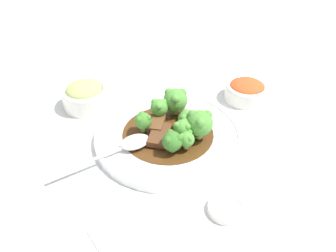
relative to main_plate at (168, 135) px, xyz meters
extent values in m
plane|color=silver|center=(0.00, 0.00, -0.01)|extent=(4.00, 4.00, 0.00)
cylinder|color=white|center=(0.00, 0.00, 0.00)|extent=(0.32, 0.32, 0.01)
torus|color=white|center=(0.00, 0.00, 0.00)|extent=(0.32, 0.32, 0.01)
cylinder|color=#4C2D14|center=(0.00, 0.00, 0.00)|extent=(0.20, 0.20, 0.00)
cube|color=brown|center=(0.00, -0.03, 0.02)|extent=(0.07, 0.06, 0.02)
cube|color=#56331E|center=(0.03, 0.00, 0.02)|extent=(0.08, 0.07, 0.01)
cube|color=#56331E|center=(-0.05, 0.01, 0.01)|extent=(0.06, 0.06, 0.01)
cylinder|color=#8EB756|center=(0.04, 0.05, 0.01)|extent=(0.01, 0.01, 0.01)
sphere|color=#387028|center=(0.04, 0.05, 0.03)|extent=(0.04, 0.04, 0.04)
sphere|color=#387028|center=(0.05, 0.05, 0.04)|extent=(0.02, 0.02, 0.02)
sphere|color=#387028|center=(0.03, 0.06, 0.04)|extent=(0.02, 0.02, 0.02)
sphere|color=#387028|center=(0.03, 0.04, 0.04)|extent=(0.02, 0.02, 0.02)
cylinder|color=#8EB756|center=(-0.03, 0.06, 0.02)|extent=(0.02, 0.02, 0.02)
sphere|color=#4C8E38|center=(-0.03, 0.06, 0.05)|extent=(0.06, 0.06, 0.06)
sphere|color=#4C8E38|center=(-0.02, 0.07, 0.06)|extent=(0.02, 0.02, 0.02)
sphere|color=#4C8E38|center=(-0.05, 0.07, 0.06)|extent=(0.02, 0.02, 0.02)
sphere|color=#4C8E38|center=(-0.03, 0.04, 0.06)|extent=(0.02, 0.02, 0.02)
cylinder|color=#8EB756|center=(0.00, 0.04, 0.02)|extent=(0.01, 0.01, 0.02)
sphere|color=#4C8E38|center=(0.00, 0.04, 0.04)|extent=(0.04, 0.04, 0.04)
sphere|color=#4C8E38|center=(0.00, 0.05, 0.05)|extent=(0.01, 0.01, 0.01)
sphere|color=#4C8E38|center=(-0.01, 0.04, 0.05)|extent=(0.01, 0.01, 0.01)
sphere|color=#4C8E38|center=(0.01, 0.03, 0.05)|extent=(0.01, 0.01, 0.01)
cylinder|color=#8EB756|center=(0.03, -0.04, 0.02)|extent=(0.01, 0.01, 0.01)
sphere|color=#427F2D|center=(0.03, -0.04, 0.04)|extent=(0.04, 0.04, 0.04)
sphere|color=#427F2D|center=(0.03, -0.03, 0.05)|extent=(0.01, 0.01, 0.01)
sphere|color=#427F2D|center=(0.03, -0.05, 0.05)|extent=(0.01, 0.01, 0.01)
sphere|color=#427F2D|center=(0.05, -0.04, 0.05)|extent=(0.01, 0.01, 0.01)
cylinder|color=#7FA84C|center=(-0.06, -0.03, 0.02)|extent=(0.02, 0.02, 0.01)
sphere|color=#4C8E38|center=(-0.06, -0.03, 0.04)|extent=(0.06, 0.06, 0.06)
sphere|color=#4C8E38|center=(-0.08, -0.03, 0.06)|extent=(0.02, 0.02, 0.02)
sphere|color=#4C8E38|center=(-0.06, -0.05, 0.06)|extent=(0.02, 0.02, 0.02)
sphere|color=#4C8E38|center=(-0.05, -0.02, 0.06)|extent=(0.02, 0.02, 0.02)
cylinder|color=#8EB756|center=(0.01, 0.06, 0.01)|extent=(0.01, 0.01, 0.01)
sphere|color=#4C8E38|center=(0.01, 0.06, 0.03)|extent=(0.03, 0.03, 0.03)
sphere|color=#4C8E38|center=(0.00, 0.06, 0.04)|extent=(0.01, 0.01, 0.01)
sphere|color=#4C8E38|center=(0.02, 0.06, 0.04)|extent=(0.01, 0.01, 0.01)
sphere|color=#4C8E38|center=(0.02, 0.07, 0.04)|extent=(0.01, 0.01, 0.01)
cylinder|color=#7FA84C|center=(-0.03, 0.03, 0.02)|extent=(0.01, 0.01, 0.02)
sphere|color=#4C8E38|center=(-0.03, 0.03, 0.04)|extent=(0.04, 0.04, 0.04)
sphere|color=#4C8E38|center=(-0.03, 0.02, 0.05)|extent=(0.02, 0.02, 0.02)
sphere|color=#4C8E38|center=(-0.02, 0.03, 0.05)|extent=(0.02, 0.02, 0.02)
sphere|color=#4C8E38|center=(-0.03, 0.04, 0.05)|extent=(0.02, 0.02, 0.02)
cylinder|color=#8EB756|center=(-0.02, -0.05, 0.02)|extent=(0.01, 0.01, 0.01)
sphere|color=#4C8E38|center=(-0.02, -0.05, 0.04)|extent=(0.04, 0.04, 0.04)
sphere|color=#4C8E38|center=(-0.02, -0.06, 0.05)|extent=(0.02, 0.02, 0.02)
sphere|color=#4C8E38|center=(-0.01, -0.04, 0.05)|extent=(0.02, 0.02, 0.02)
sphere|color=#4C8E38|center=(-0.04, -0.04, 0.05)|extent=(0.02, 0.02, 0.02)
ellipsoid|color=silver|center=(0.08, -0.02, 0.02)|extent=(0.07, 0.06, 0.01)
cylinder|color=silver|center=(0.18, -0.05, 0.01)|extent=(0.14, 0.05, 0.01)
cylinder|color=white|center=(-0.25, 0.04, -0.01)|extent=(0.06, 0.06, 0.01)
cylinder|color=white|center=(-0.25, 0.04, 0.01)|extent=(0.11, 0.11, 0.04)
torus|color=white|center=(-0.25, 0.04, 0.03)|extent=(0.11, 0.11, 0.01)
ellipsoid|color=#D14C23|center=(-0.25, 0.04, 0.03)|extent=(0.08, 0.08, 0.02)
cylinder|color=white|center=(0.04, -0.23, -0.01)|extent=(0.06, 0.06, 0.01)
cylinder|color=white|center=(0.04, -0.23, 0.01)|extent=(0.11, 0.11, 0.04)
torus|color=white|center=(0.04, -0.23, 0.03)|extent=(0.11, 0.11, 0.01)
ellipsoid|color=#A3B266|center=(0.04, -0.23, 0.04)|extent=(0.09, 0.09, 0.03)
cylinder|color=white|center=(0.08, 0.21, -0.01)|extent=(0.06, 0.06, 0.01)
torus|color=white|center=(0.08, 0.21, 0.00)|extent=(0.06, 0.06, 0.01)
cube|color=white|center=(0.22, 0.12, -0.01)|extent=(0.13, 0.12, 0.01)
camera|label=1|loc=(0.40, 0.37, 0.46)|focal=35.00mm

